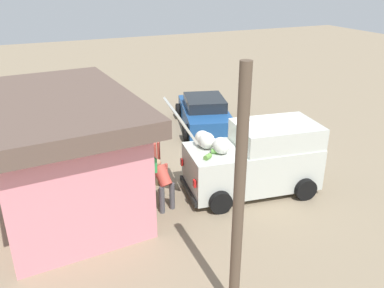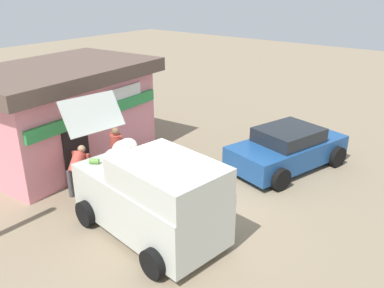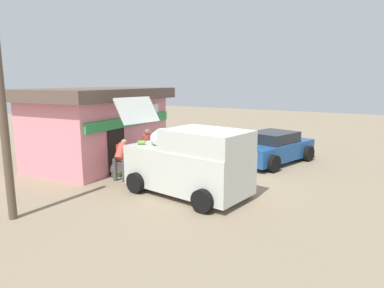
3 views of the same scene
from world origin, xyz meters
The scene contains 9 objects.
ground_plane centered at (0.00, 0.00, 0.00)m, with size 60.00×60.00×0.00m, color gray.
storefront_bar centered at (0.12, 5.32, 1.62)m, with size 6.29×4.35×3.12m.
delivery_van centered at (-1.32, 0.05, 1.02)m, with size 2.51×4.53×2.88m.
parked_sedan centered at (4.01, -0.82, 0.63)m, with size 4.24×2.93×1.31m.
vendor_standing centered at (0.11, 2.79, 0.95)m, with size 0.37×0.57×1.65m.
customer_bending centered at (-1.24, 2.89, 0.84)m, with size 0.68×0.61×1.41m.
unloaded_banana_pile centered at (-0.86, 3.46, 0.23)m, with size 0.67×0.88×0.49m.
paint_bucket centered at (1.69, 2.99, 0.21)m, with size 0.34×0.34×0.42m, color blue.
utility_pole centered at (-5.21, 2.90, 2.43)m, with size 0.20×0.20×4.86m, color brown.
Camera 3 is at (-9.77, -5.09, 3.40)m, focal length 31.57 mm.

